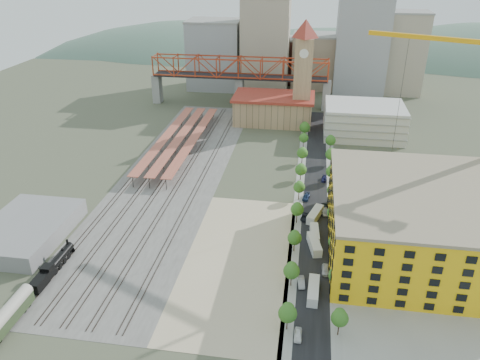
% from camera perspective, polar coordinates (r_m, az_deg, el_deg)
% --- Properties ---
extents(ground, '(400.00, 400.00, 0.00)m').
position_cam_1_polar(ground, '(152.99, 3.13, -2.99)').
color(ground, '#474C38').
rests_on(ground, ground).
extents(ballast_strip, '(36.00, 165.00, 0.06)m').
position_cam_1_polar(ballast_strip, '(174.77, -8.07, 0.71)').
color(ballast_strip, '#605E59').
rests_on(ballast_strip, ground).
extents(dirt_lot, '(28.00, 67.00, 0.06)m').
position_cam_1_polar(dirt_lot, '(127.01, -0.22, -9.72)').
color(dirt_lot, tan).
rests_on(dirt_lot, ground).
extents(street_asphalt, '(12.00, 170.00, 0.06)m').
position_cam_1_polar(street_asphalt, '(165.77, 9.18, -0.86)').
color(street_asphalt, black).
rests_on(street_asphalt, ground).
extents(sidewalk_west, '(3.00, 170.00, 0.04)m').
position_cam_1_polar(sidewalk_west, '(165.74, 7.29, -0.73)').
color(sidewalk_west, gray).
rests_on(sidewalk_west, ground).
extents(sidewalk_east, '(3.00, 170.00, 0.04)m').
position_cam_1_polar(sidewalk_east, '(165.99, 11.08, -0.99)').
color(sidewalk_east, gray).
rests_on(sidewalk_east, ground).
extents(construction_pad, '(50.00, 90.00, 0.06)m').
position_cam_1_polar(construction_pad, '(139.29, 21.14, -8.15)').
color(construction_pad, gray).
rests_on(construction_pad, ground).
extents(rail_tracks, '(26.56, 160.00, 0.18)m').
position_cam_1_polar(rail_tracks, '(175.23, -8.64, 0.78)').
color(rail_tracks, '#382B23').
rests_on(rail_tracks, ground).
extents(platform_canopies, '(16.00, 80.00, 4.12)m').
position_cam_1_polar(platform_canopies, '(198.77, -7.33, 5.21)').
color(platform_canopies, '#B66046').
rests_on(platform_canopies, ground).
extents(station_hall, '(38.00, 24.00, 13.10)m').
position_cam_1_polar(station_hall, '(226.14, 4.11, 8.69)').
color(station_hall, tan).
rests_on(station_hall, ground).
extents(clock_tower, '(12.00, 12.00, 52.00)m').
position_cam_1_polar(clock_tower, '(217.92, 7.76, 13.85)').
color(clock_tower, tan).
rests_on(clock_tower, ground).
extents(parking_garage, '(34.00, 26.00, 14.00)m').
position_cam_1_polar(parking_garage, '(215.27, 14.83, 7.06)').
color(parking_garage, silver).
rests_on(parking_garage, ground).
extents(truss_bridge, '(94.00, 9.60, 25.60)m').
position_cam_1_polar(truss_bridge, '(247.26, -0.05, 13.22)').
color(truss_bridge, gray).
rests_on(truss_bridge, ground).
extents(construction_building, '(44.60, 50.60, 18.80)m').
position_cam_1_polar(construction_building, '(133.80, 20.53, -4.78)').
color(construction_building, yellow).
rests_on(construction_building, ground).
extents(warehouse, '(22.00, 32.00, 5.00)m').
position_cam_1_polar(warehouse, '(148.12, -24.66, -5.56)').
color(warehouse, gray).
rests_on(warehouse, ground).
extents(street_trees, '(15.40, 124.40, 8.00)m').
position_cam_1_polar(street_trees, '(156.92, 9.14, -2.51)').
color(street_trees, '#346A1F').
rests_on(street_trees, ground).
extents(skyline, '(133.00, 46.00, 60.00)m').
position_cam_1_polar(skyline, '(280.18, 8.01, 15.35)').
color(skyline, '#9EA0A3').
rests_on(skyline, ground).
extents(distant_hills, '(647.00, 264.00, 227.00)m').
position_cam_1_polar(distant_hills, '(423.43, 12.74, 4.23)').
color(distant_hills, '#4C6B59').
rests_on(distant_hills, ground).
extents(locomotive, '(2.60, 20.06, 5.02)m').
position_cam_1_polar(locomotive, '(131.03, -21.71, -9.64)').
color(locomotive, black).
rests_on(locomotive, ground).
extents(coach, '(2.88, 16.72, 5.25)m').
position_cam_1_polar(coach, '(117.73, -26.52, -14.69)').
color(coach, '#28371E').
rests_on(coach, ground).
extents(site_trailer_a, '(2.90, 9.76, 2.65)m').
position_cam_1_polar(site_trailer_a, '(116.40, 8.92, -13.17)').
color(site_trailer_a, silver).
rests_on(site_trailer_a, ground).
extents(site_trailer_b, '(4.46, 9.86, 2.61)m').
position_cam_1_polar(site_trailer_b, '(132.37, 9.05, -7.76)').
color(site_trailer_b, silver).
rests_on(site_trailer_b, ground).
extents(site_trailer_c, '(2.96, 9.08, 2.45)m').
position_cam_1_polar(site_trailer_c, '(137.08, 9.07, -6.50)').
color(site_trailer_c, silver).
rests_on(site_trailer_c, ground).
extents(site_trailer_d, '(5.30, 9.97, 2.64)m').
position_cam_1_polar(site_trailer_d, '(146.33, 9.13, -4.18)').
color(site_trailer_d, silver).
rests_on(site_trailer_d, ground).
extents(car_0, '(1.72, 4.23, 1.44)m').
position_cam_1_polar(car_0, '(105.97, 7.07, -18.23)').
color(car_0, white).
rests_on(car_0, ground).
extents(car_1, '(2.19, 4.84, 1.54)m').
position_cam_1_polar(car_1, '(119.35, 7.46, -12.25)').
color(car_1, '#9B9CA1').
rests_on(car_1, ground).
extents(car_2, '(3.02, 5.18, 1.35)m').
position_cam_1_polar(car_2, '(145.77, 7.93, -4.52)').
color(car_2, black).
rests_on(car_2, ground).
extents(car_3, '(2.74, 5.21, 1.44)m').
position_cam_1_polar(car_3, '(157.29, 8.07, -2.06)').
color(car_3, navy).
rests_on(car_3, ground).
extents(car_4, '(1.94, 4.74, 1.61)m').
position_cam_1_polar(car_4, '(124.18, 10.37, -10.73)').
color(car_4, silver).
rests_on(car_4, ground).
extents(car_5, '(2.26, 4.93, 1.57)m').
position_cam_1_polar(car_5, '(149.53, 10.28, -3.81)').
color(car_5, '#959599').
rests_on(car_5, ground).
extents(car_6, '(2.97, 5.87, 1.59)m').
position_cam_1_polar(car_6, '(151.16, 10.27, -3.45)').
color(car_6, black).
rests_on(car_6, ground).
extents(car_7, '(2.10, 4.59, 1.30)m').
position_cam_1_polar(car_7, '(170.67, 10.22, 0.12)').
color(car_7, navy).
rests_on(car_7, ground).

